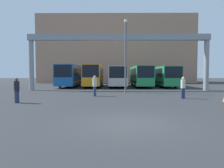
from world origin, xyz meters
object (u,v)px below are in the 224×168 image
Objects in this scene: pedestrian_near_right at (183,87)px; lamp_post at (126,53)px; bus_slot_0 at (73,75)px; pedestrian_mid_right at (95,85)px; bus_slot_4 at (162,75)px; bus_slot_2 at (117,75)px; bus_slot_3 at (141,75)px; bus_slot_1 at (94,75)px; pedestrian_far_center at (17,90)px.

pedestrian_near_right is 7.21m from lamp_post.
bus_slot_0 is at bearing 121.12° from pedestrian_near_right.
lamp_post reaches higher than pedestrian_mid_right.
bus_slot_2 is at bearing -174.64° from bus_slot_4.
lamp_post is at bearing -120.18° from bus_slot_4.
pedestrian_mid_right is (-2.28, -13.81, -0.81)m from bus_slot_2.
bus_slot_3 is at bearing 74.13° from lamp_post.
bus_slot_0 reaches higher than pedestrian_mid_right.
bus_slot_4 is (14.48, -0.16, -0.13)m from bus_slot_0.
bus_slot_1 reaches higher than bus_slot_3.
bus_slot_2 is 6.31× the size of pedestrian_far_center.
bus_slot_4 is 7.11× the size of pedestrian_far_center.
pedestrian_mid_right is (-9.52, -14.49, -0.80)m from bus_slot_4.
bus_slot_2 is (3.62, 0.19, -0.12)m from bus_slot_1.
bus_slot_1 is at bearing -160.91° from pedestrian_mid_right.
bus_slot_1 is at bearing 9.10° from pedestrian_far_center.
pedestrian_near_right is 12.34m from pedestrian_far_center.
bus_slot_2 reaches higher than bus_slot_4.
bus_slot_4 is at bearing 76.30° from pedestrian_near_right.
bus_slot_3 is 5.98× the size of pedestrian_near_right.
bus_slot_2 is 14.02m from pedestrian_mid_right.
bus_slot_3 is 0.86× the size of bus_slot_4.
bus_slot_2 is 3.63m from bus_slot_3.
bus_slot_0 is at bearing -147.83° from pedestrian_mid_right.
bus_slot_0 is 1.20× the size of bus_slot_3.
bus_slot_1 is 17.56m from pedestrian_near_right.
bus_slot_0 is 1.16× the size of bus_slot_2.
bus_slot_0 is 15.50m from pedestrian_mid_right.
lamp_post is at bearing 126.11° from pedestrian_near_right.
lamp_post is at bearing -105.87° from bus_slot_3.
bus_slot_4 is 1.60× the size of lamp_post.
bus_slot_1 is 18.23m from pedestrian_far_center.
bus_slot_0 is 1.65× the size of lamp_post.
bus_slot_2 is 10.94m from lamp_post.
bus_slot_1 is 1.37× the size of lamp_post.
bus_slot_3 is 3.72m from bus_slot_4.
pedestrian_mid_right reaches higher than pedestrian_near_right.
bus_slot_2 is at bearing -1.33° from pedestrian_far_center.
bus_slot_1 is 0.86× the size of bus_slot_4.
bus_slot_3 is (7.24, 0.00, -0.09)m from bus_slot_1.
lamp_post is (2.92, 3.14, 3.17)m from pedestrian_mid_right.
bus_slot_4 is (7.24, 0.68, -0.01)m from bus_slot_2.
pedestrian_near_right is 1.02× the size of pedestrian_far_center.
bus_slot_1 is 5.69× the size of pedestrian_mid_right.
pedestrian_near_right is (4.94, -15.49, -0.86)m from bus_slot_2.
bus_slot_0 reaches higher than bus_slot_2.
bus_slot_2 is at bearing 93.44° from lamp_post.
bus_slot_2 is 0.89× the size of bus_slot_4.
bus_slot_4 reaches higher than pedestrian_mid_right.
bus_slot_3 is 6.09× the size of pedestrian_far_center.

